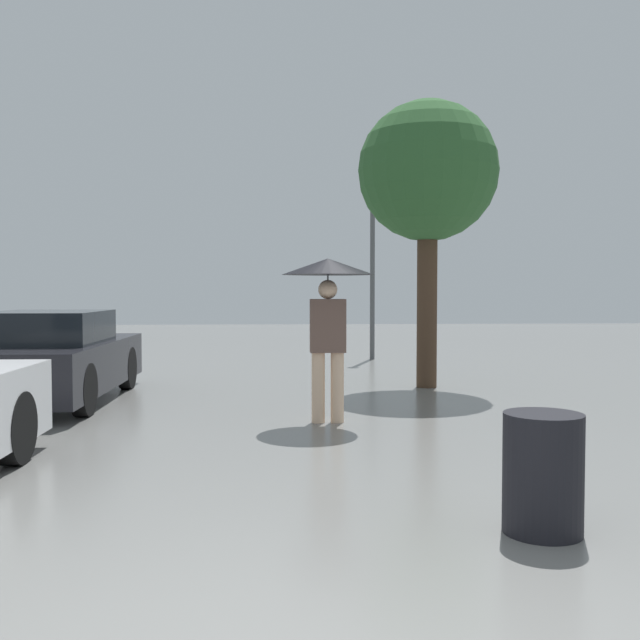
# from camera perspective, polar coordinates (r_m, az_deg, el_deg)

# --- Properties ---
(pedestrian) EXTENTS (1.08, 1.08, 1.93)m
(pedestrian) POSITION_cam_1_polar(r_m,az_deg,el_deg) (8.33, 0.63, 2.19)
(pedestrian) COLOR beige
(pedestrian) RESTS_ON ground_plane
(parked_car_farthest) EXTENTS (1.70, 3.99, 1.27)m
(parked_car_farthest) POSITION_cam_1_polar(r_m,az_deg,el_deg) (10.60, -20.68, -2.92)
(parked_car_farthest) COLOR black
(parked_car_farthest) RESTS_ON ground_plane
(tree) EXTENTS (2.23, 2.23, 4.56)m
(tree) POSITION_cam_1_polar(r_m,az_deg,el_deg) (11.67, 8.62, 11.45)
(tree) COLOR #473323
(tree) RESTS_ON ground_plane
(street_lamp) EXTENTS (0.24, 0.24, 4.05)m
(street_lamp) POSITION_cam_1_polar(r_m,az_deg,el_deg) (16.14, 4.22, 5.37)
(street_lamp) COLOR #515456
(street_lamp) RESTS_ON ground_plane
(trash_bin) EXTENTS (0.51, 0.51, 0.77)m
(trash_bin) POSITION_cam_1_polar(r_m,az_deg,el_deg) (4.87, 17.40, -11.62)
(trash_bin) COLOR black
(trash_bin) RESTS_ON ground_plane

